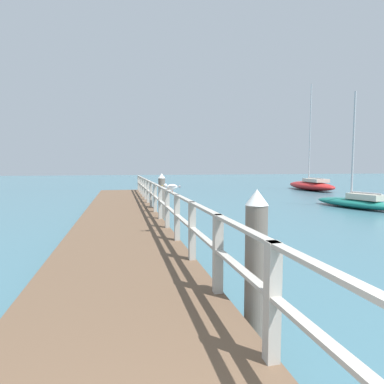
# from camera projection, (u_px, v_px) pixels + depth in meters

# --- Properties ---
(pier_deck) EXTENTS (2.73, 23.67, 0.43)m
(pier_deck) POSITION_uv_depth(u_px,v_px,m) (121.00, 219.00, 11.73)
(pier_deck) COLOR brown
(pier_deck) RESTS_ON ground_plane
(pier_railing) EXTENTS (0.12, 22.19, 1.08)m
(pier_railing) POSITION_uv_depth(u_px,v_px,m) (155.00, 195.00, 11.94)
(pier_railing) COLOR #B2ADA3
(pier_railing) RESTS_ON pier_deck
(dock_piling_near) EXTENTS (0.29, 0.29, 1.88)m
(dock_piling_near) POSITION_uv_depth(u_px,v_px,m) (256.00, 262.00, 3.99)
(dock_piling_near) COLOR #6B6056
(dock_piling_near) RESTS_ON ground_plane
(dock_piling_far) EXTENTS (0.29, 0.29, 1.88)m
(dock_piling_far) POSITION_uv_depth(u_px,v_px,m) (162.00, 196.00, 12.96)
(dock_piling_far) COLOR #6B6056
(dock_piling_far) RESTS_ON ground_plane
(seagull_foreground) EXTENTS (0.48, 0.18, 0.21)m
(seagull_foreground) POSITION_uv_depth(u_px,v_px,m) (172.00, 187.00, 7.98)
(seagull_foreground) COLOR white
(seagull_foreground) RESTS_ON pier_railing
(boat_0) EXTENTS (2.39, 4.86, 6.01)m
(boat_0) POSITION_uv_depth(u_px,v_px,m) (356.00, 202.00, 16.36)
(boat_0) COLOR #197266
(boat_0) RESTS_ON ground_plane
(boat_4) EXTENTS (2.64, 6.91, 9.58)m
(boat_4) POSITION_uv_depth(u_px,v_px,m) (311.00, 185.00, 28.65)
(boat_4) COLOR red
(boat_4) RESTS_ON ground_plane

